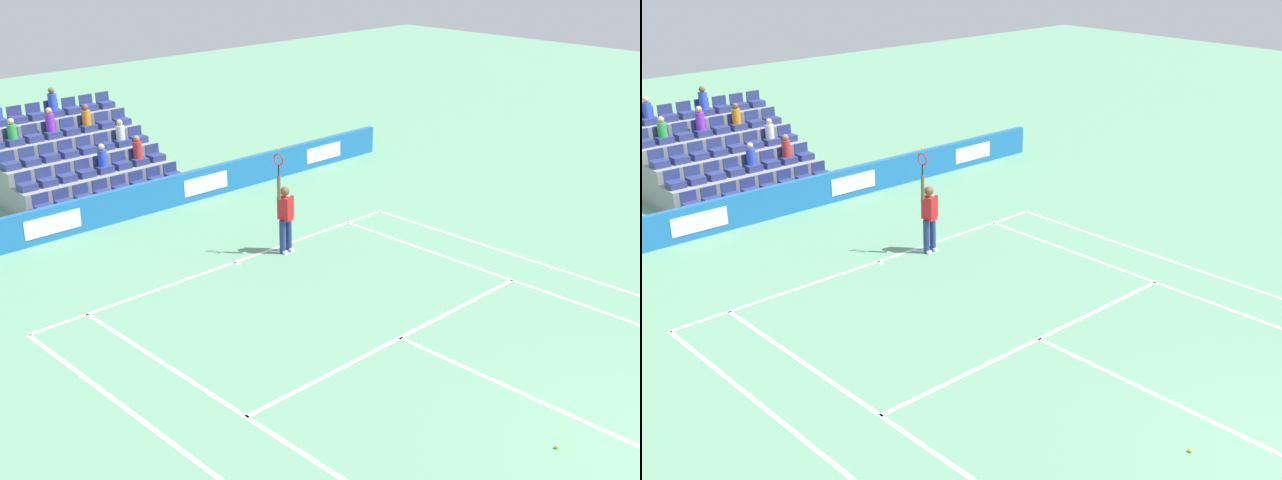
% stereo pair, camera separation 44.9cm
% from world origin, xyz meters
% --- Properties ---
extents(line_baseline, '(10.97, 0.10, 0.01)m').
position_xyz_m(line_baseline, '(0.00, -11.89, 0.00)').
color(line_baseline, white).
rests_on(line_baseline, ground).
extents(line_service, '(8.23, 0.10, 0.01)m').
position_xyz_m(line_service, '(0.00, -6.40, 0.00)').
color(line_service, white).
rests_on(line_service, ground).
extents(line_centre_service, '(0.10, 6.40, 0.01)m').
position_xyz_m(line_centre_service, '(0.00, -3.20, 0.00)').
color(line_centre_service, white).
rests_on(line_centre_service, ground).
extents(line_singles_sideline_left, '(0.10, 11.89, 0.01)m').
position_xyz_m(line_singles_sideline_left, '(4.12, -5.95, 0.00)').
color(line_singles_sideline_left, white).
rests_on(line_singles_sideline_left, ground).
extents(line_singles_sideline_right, '(0.10, 11.89, 0.01)m').
position_xyz_m(line_singles_sideline_right, '(-4.12, -5.95, 0.00)').
color(line_singles_sideline_right, white).
rests_on(line_singles_sideline_right, ground).
extents(line_doubles_sideline_left, '(0.10, 11.89, 0.01)m').
position_xyz_m(line_doubles_sideline_left, '(5.49, -5.95, 0.00)').
color(line_doubles_sideline_left, white).
rests_on(line_doubles_sideline_left, ground).
extents(line_doubles_sideline_right, '(0.10, 11.89, 0.01)m').
position_xyz_m(line_doubles_sideline_right, '(-5.49, -5.95, 0.00)').
color(line_doubles_sideline_right, white).
rests_on(line_doubles_sideline_right, ground).
extents(line_centre_mark, '(0.10, 0.20, 0.01)m').
position_xyz_m(line_centre_mark, '(0.00, -11.79, 0.00)').
color(line_centre_mark, white).
rests_on(line_centre_mark, ground).
extents(sponsor_barrier, '(20.27, 0.22, 0.94)m').
position_xyz_m(sponsor_barrier, '(-0.00, -16.53, 0.47)').
color(sponsor_barrier, '#1E66AD').
rests_on(sponsor_barrier, ground).
extents(tennis_player, '(0.53, 0.38, 2.85)m').
position_xyz_m(tennis_player, '(-1.40, -11.50, 0.99)').
color(tennis_player, navy).
rests_on(tennis_player, ground).
extents(stadium_stand, '(4.96, 4.75, 3.03)m').
position_xyz_m(stadium_stand, '(0.00, -20.11, 0.82)').
color(stadium_stand, gray).
rests_on(stadium_stand, ground).
extents(loose_tennis_ball, '(0.07, 0.07, 0.07)m').
position_xyz_m(loose_tennis_ball, '(1.02, -2.14, 0.03)').
color(loose_tennis_ball, '#D1E533').
rests_on(loose_tennis_ball, ground).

